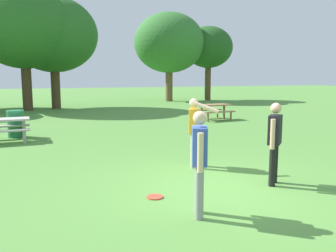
# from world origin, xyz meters

# --- Properties ---
(ground_plane) EXTENTS (120.00, 120.00, 0.00)m
(ground_plane) POSITION_xyz_m (0.00, 0.00, 0.00)
(ground_plane) COLOR #568E3D
(person_thrower) EXTENTS (0.35, 0.57, 1.64)m
(person_thrower) POSITION_xyz_m (-0.92, -0.99, 0.94)
(person_thrower) COLOR gray
(person_thrower) RESTS_ON ground
(person_catcher) EXTENTS (0.60, 0.79, 1.64)m
(person_catcher) POSITION_xyz_m (0.28, 1.73, 0.96)
(person_catcher) COLOR #B7AD93
(person_catcher) RESTS_ON ground
(person_bystander) EXTENTS (0.47, 0.45, 1.64)m
(person_bystander) POSITION_xyz_m (1.18, -0.08, 0.94)
(person_bystander) COLOR black
(person_bystander) RESTS_ON ground
(frisbee) EXTENTS (0.29, 0.29, 0.03)m
(frisbee) POSITION_xyz_m (-1.29, 0.03, 0.01)
(frisbee) COLOR #E04733
(frisbee) RESTS_ON ground
(picnic_table_near) EXTENTS (1.74, 1.47, 0.77)m
(picnic_table_near) POSITION_xyz_m (-4.23, 6.91, 0.56)
(picnic_table_near) COLOR #B2ADA3
(picnic_table_near) RESTS_ON ground
(picnic_table_far) EXTENTS (1.82, 1.57, 0.77)m
(picnic_table_far) POSITION_xyz_m (5.07, 9.65, 0.56)
(picnic_table_far) COLOR olive
(picnic_table_far) RESTS_ON ground
(trash_can_beside_table) EXTENTS (0.59, 0.59, 0.96)m
(trash_can_beside_table) POSITION_xyz_m (-3.85, 7.75, 0.48)
(trash_can_beside_table) COLOR #237047
(trash_can_beside_table) RESTS_ON ground
(tree_far_right) EXTENTS (5.92, 5.92, 7.63)m
(tree_far_right) POSITION_xyz_m (-3.54, 18.07, 5.09)
(tree_far_right) COLOR #4C3823
(tree_far_right) RESTS_ON ground
(tree_slender_mid) EXTENTS (5.73, 5.73, 7.26)m
(tree_slender_mid) POSITION_xyz_m (-1.78, 18.85, 4.81)
(tree_slender_mid) COLOR #4C3823
(tree_slender_mid) RESTS_ON ground
(tree_back_left) EXTENTS (5.94, 5.94, 7.47)m
(tree_back_left) POSITION_xyz_m (7.77, 22.57, 4.93)
(tree_back_left) COLOR brown
(tree_back_left) RESTS_ON ground
(tree_back_right) EXTENTS (4.27, 4.27, 6.50)m
(tree_back_right) POSITION_xyz_m (11.47, 22.51, 4.64)
(tree_back_right) COLOR brown
(tree_back_right) RESTS_ON ground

